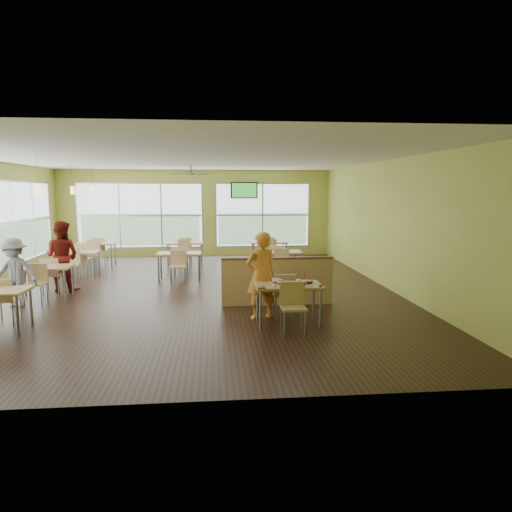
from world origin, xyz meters
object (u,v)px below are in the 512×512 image
at_px(man_plaid, 261,275).
at_px(food_basket, 307,282).
at_px(main_table, 288,291).
at_px(half_wall_divider, 277,281).

bearing_deg(man_plaid, food_basket, 137.69).
bearing_deg(main_table, half_wall_divider, 90.00).
xyz_separation_m(half_wall_divider, man_plaid, (-0.45, -1.03, 0.32)).
relative_size(main_table, half_wall_divider, 0.63).
bearing_deg(food_basket, half_wall_divider, 104.48).
height_order(main_table, man_plaid, man_plaid).
relative_size(man_plaid, food_basket, 7.54).
bearing_deg(man_plaid, half_wall_divider, -132.25).
xyz_separation_m(main_table, man_plaid, (-0.45, 0.42, 0.21)).
xyz_separation_m(half_wall_divider, food_basket, (0.36, -1.39, 0.26)).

